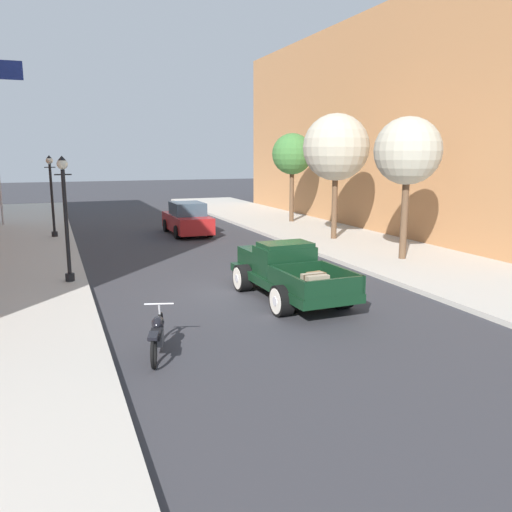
# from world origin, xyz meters

# --- Properties ---
(ground_plane) EXTENTS (140.00, 140.00, 0.00)m
(ground_plane) POSITION_xyz_m (0.00, 0.00, 0.00)
(ground_plane) COLOR #333338
(sidewalk_right) EXTENTS (5.50, 64.00, 0.15)m
(sidewalk_right) POSITION_xyz_m (7.25, 0.00, 0.07)
(sidewalk_right) COLOR #B7B2A8
(sidewalk_right) RESTS_ON ground
(building_right_storefront) EXTENTS (12.00, 28.00, 11.14)m
(building_right_storefront) POSITION_xyz_m (16.00, 11.95, 5.57)
(building_right_storefront) COLOR #B27A4C
(building_right_storefront) RESTS_ON ground
(hotrod_truck_dark_green) EXTENTS (2.29, 4.98, 1.58)m
(hotrod_truck_dark_green) POSITION_xyz_m (0.73, -0.71, 0.75)
(hotrod_truck_dark_green) COLOR black
(hotrod_truck_dark_green) RESTS_ON ground
(motorcycle_parked) EXTENTS (0.80, 2.05, 0.93)m
(motorcycle_parked) POSITION_xyz_m (-3.56, -3.80, 0.44)
(motorcycle_parked) COLOR black
(motorcycle_parked) RESTS_ON ground
(car_background_red) EXTENTS (1.88, 4.30, 1.65)m
(car_background_red) POSITION_xyz_m (1.02, 12.07, 0.77)
(car_background_red) COLOR #AD1E1E
(car_background_red) RESTS_ON ground
(street_lamp_near) EXTENTS (0.50, 0.32, 3.85)m
(street_lamp_near) POSITION_xyz_m (-5.01, 2.92, 2.39)
(street_lamp_near) COLOR black
(street_lamp_near) RESTS_ON sidewalk_left
(street_lamp_far) EXTENTS (0.50, 0.32, 3.85)m
(street_lamp_far) POSITION_xyz_m (-5.35, 12.73, 2.39)
(street_lamp_far) COLOR black
(street_lamp_far) RESTS_ON sidewalk_left
(street_tree_nearest) EXTENTS (2.47, 2.47, 5.25)m
(street_tree_nearest) POSITION_xyz_m (6.89, 2.15, 4.13)
(street_tree_nearest) COLOR brown
(street_tree_nearest) RESTS_ON sidewalk_right
(street_tree_second) EXTENTS (3.03, 3.03, 5.72)m
(street_tree_second) POSITION_xyz_m (6.88, 7.35, 4.34)
(street_tree_second) COLOR brown
(street_tree_second) RESTS_ON sidewalk_right
(street_tree_third) EXTENTS (2.35, 2.35, 5.09)m
(street_tree_third) POSITION_xyz_m (7.77, 13.91, 4.03)
(street_tree_third) COLOR brown
(street_tree_third) RESTS_ON sidewalk_right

